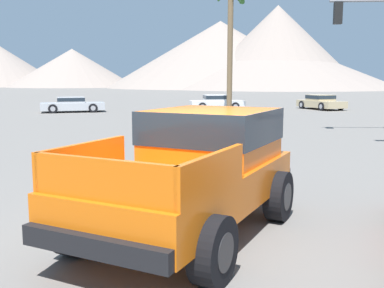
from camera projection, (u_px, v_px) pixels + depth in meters
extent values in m
plane|color=slate|center=(181.00, 238.00, 6.85)|extent=(320.00, 320.00, 0.00)
cube|color=orange|center=(188.00, 187.00, 6.85)|extent=(3.60, 4.87, 0.58)
cube|color=orange|center=(212.00, 134.00, 7.54)|extent=(2.46, 2.52, 0.83)
cube|color=#1E2833|center=(212.00, 125.00, 7.52)|extent=(2.51, 2.57, 0.53)
cube|color=orange|center=(84.00, 160.00, 6.10)|extent=(0.78, 1.66, 0.48)
cube|color=orange|center=(213.00, 174.00, 5.25)|extent=(0.78, 1.66, 0.48)
cube|color=orange|center=(102.00, 180.00, 4.93)|extent=(1.79, 0.83, 0.48)
cube|color=black|center=(240.00, 171.00, 8.89)|extent=(1.86, 0.92, 0.24)
cube|color=black|center=(94.00, 247.00, 4.87)|extent=(1.86, 0.92, 0.24)
cylinder|color=black|center=(173.00, 183.00, 8.58)|extent=(0.62, 0.90, 0.85)
cylinder|color=#232326|center=(173.00, 183.00, 8.58)|extent=(0.49, 0.56, 0.47)
cylinder|color=black|center=(279.00, 196.00, 7.67)|extent=(0.62, 0.90, 0.85)
cylinder|color=#232326|center=(279.00, 196.00, 7.67)|extent=(0.49, 0.56, 0.47)
cylinder|color=black|center=(76.00, 225.00, 6.14)|extent=(0.62, 0.90, 0.85)
cylinder|color=#232326|center=(76.00, 225.00, 6.14)|extent=(0.49, 0.56, 0.47)
cylinder|color=black|center=(213.00, 250.00, 5.23)|extent=(0.62, 0.90, 0.85)
cylinder|color=#232326|center=(213.00, 250.00, 5.23)|extent=(0.49, 0.56, 0.47)
cube|color=tan|center=(321.00, 104.00, 35.32)|extent=(3.36, 4.44, 0.52)
cube|color=tan|center=(320.00, 98.00, 35.34)|extent=(2.18, 2.22, 0.45)
cube|color=#1E2833|center=(320.00, 97.00, 35.33)|extent=(2.23, 2.27, 0.27)
cylinder|color=black|center=(341.00, 106.00, 34.50)|extent=(0.47, 0.67, 0.63)
cylinder|color=#9E9EA3|center=(341.00, 106.00, 34.50)|extent=(0.36, 0.41, 0.35)
cylinder|color=black|center=(322.00, 107.00, 33.86)|extent=(0.47, 0.67, 0.63)
cylinder|color=#9E9EA3|center=(322.00, 107.00, 33.86)|extent=(0.36, 0.41, 0.35)
cylinder|color=black|center=(320.00, 104.00, 36.81)|extent=(0.47, 0.67, 0.63)
cylinder|color=#9E9EA3|center=(320.00, 104.00, 36.81)|extent=(0.36, 0.41, 0.35)
cylinder|color=black|center=(302.00, 105.00, 36.16)|extent=(0.47, 0.67, 0.63)
cylinder|color=#9E9EA3|center=(302.00, 105.00, 36.16)|extent=(0.36, 0.41, 0.35)
cube|color=white|center=(217.00, 104.00, 34.81)|extent=(4.36, 2.51, 0.54)
cube|color=white|center=(216.00, 98.00, 34.72)|extent=(1.98, 1.85, 0.45)
cube|color=#1E2833|center=(216.00, 97.00, 34.71)|extent=(2.03, 1.90, 0.27)
cylinder|color=black|center=(230.00, 105.00, 35.83)|extent=(0.65, 0.33, 0.62)
cylinder|color=#9E9EA3|center=(230.00, 105.00, 35.83)|extent=(0.38, 0.29, 0.34)
cylinder|color=black|center=(235.00, 106.00, 34.16)|extent=(0.65, 0.33, 0.62)
cylinder|color=#9E9EA3|center=(235.00, 106.00, 34.16)|extent=(0.38, 0.29, 0.34)
cylinder|color=black|center=(199.00, 105.00, 35.49)|extent=(0.65, 0.33, 0.62)
cylinder|color=#9E9EA3|center=(199.00, 105.00, 35.49)|extent=(0.38, 0.29, 0.34)
cylinder|color=black|center=(202.00, 107.00, 33.82)|extent=(0.65, 0.33, 0.62)
cylinder|color=#9E9EA3|center=(202.00, 107.00, 33.82)|extent=(0.38, 0.29, 0.34)
cube|color=#B7BABF|center=(73.00, 106.00, 32.52)|extent=(4.80, 3.24, 0.51)
cube|color=#B7BABF|center=(71.00, 100.00, 32.43)|extent=(2.30, 2.16, 0.41)
cube|color=#1E2833|center=(71.00, 99.00, 32.42)|extent=(2.35, 2.20, 0.24)
cylinder|color=black|center=(91.00, 107.00, 33.77)|extent=(0.67, 0.42, 0.63)
cylinder|color=#9E9EA3|center=(91.00, 107.00, 33.77)|extent=(0.41, 0.34, 0.35)
cylinder|color=black|center=(93.00, 108.00, 32.10)|extent=(0.67, 0.42, 0.63)
cylinder|color=#9E9EA3|center=(93.00, 108.00, 32.10)|extent=(0.41, 0.34, 0.35)
cylinder|color=black|center=(53.00, 107.00, 32.98)|extent=(0.67, 0.42, 0.63)
cylinder|color=#9E9EA3|center=(53.00, 107.00, 32.98)|extent=(0.41, 0.34, 0.35)
cylinder|color=black|center=(53.00, 109.00, 31.31)|extent=(0.67, 0.42, 0.63)
cylinder|color=#9E9EA3|center=(53.00, 109.00, 31.31)|extent=(0.41, 0.34, 0.35)
cylinder|color=slate|center=(367.00, 1.00, 18.85)|extent=(3.11, 0.11, 0.11)
cube|color=black|center=(338.00, 13.00, 18.99)|extent=(0.34, 0.26, 0.90)
sphere|color=red|center=(337.00, 7.00, 19.10)|extent=(0.20, 0.20, 0.20)
sphere|color=orange|center=(337.00, 14.00, 19.14)|extent=(0.20, 0.20, 0.20)
sphere|color=green|center=(337.00, 20.00, 19.18)|extent=(0.20, 0.20, 0.20)
cylinder|color=brown|center=(230.00, 51.00, 29.31)|extent=(0.36, 1.23, 8.36)
cone|color=gray|center=(220.00, 55.00, 120.40)|extent=(60.80, 60.80, 17.57)
cone|color=gray|center=(277.00, 47.00, 109.97)|extent=(41.64, 41.64, 20.05)
cone|color=gray|center=(276.00, 64.00, 109.92)|extent=(58.30, 58.30, 11.81)
cone|color=gray|center=(73.00, 68.00, 129.75)|extent=(36.80, 36.80, 10.89)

